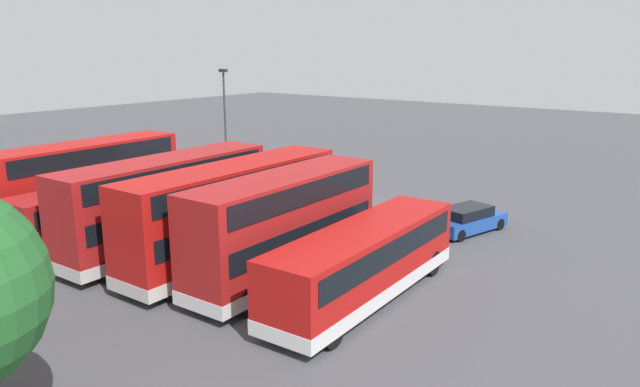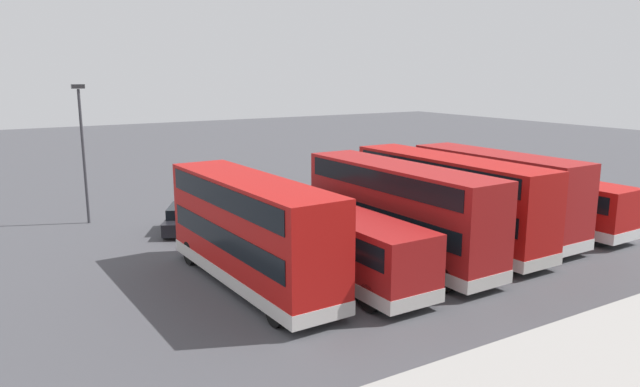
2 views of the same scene
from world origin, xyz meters
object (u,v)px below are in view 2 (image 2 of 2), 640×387
at_px(bus_single_deck_near_end, 539,199).
at_px(bus_single_deck_fifth, 330,237).
at_px(car_small_green, 184,219).
at_px(lamp_post_tall, 83,143).
at_px(bus_double_decker_sixth, 251,229).
at_px(bus_double_decker_second, 496,192).
at_px(bus_double_decker_third, 447,198).
at_px(car_hatchback_silver, 414,185).
at_px(bus_double_decker_fourth, 398,210).

xyz_separation_m(bus_single_deck_near_end, bus_single_deck_fifth, (14.57, 0.56, 0.00)).
relative_size(car_small_green, lamp_post_tall, 0.55).
xyz_separation_m(bus_single_deck_near_end, bus_double_decker_sixth, (18.25, 0.26, 0.83)).
bearing_deg(bus_single_deck_fifth, bus_double_decker_second, -178.09).
relative_size(bus_single_deck_near_end, lamp_post_tall, 1.34).
height_order(bus_single_deck_near_end, bus_double_decker_second, bus_double_decker_second).
bearing_deg(car_small_green, bus_single_deck_fifth, 107.86).
xyz_separation_m(bus_double_decker_third, bus_double_decker_sixth, (11.18, 0.34, -0.00)).
xyz_separation_m(bus_single_deck_fifth, car_hatchback_silver, (-14.33, -11.28, -0.92)).
height_order(bus_double_decker_second, lamp_post_tall, lamp_post_tall).
bearing_deg(bus_single_deck_near_end, bus_double_decker_fourth, 3.52).
distance_m(bus_double_decker_third, car_small_green, 14.45).
relative_size(bus_double_decker_third, car_small_green, 2.72).
bearing_deg(lamp_post_tall, bus_double_decker_sixth, 104.81).
bearing_deg(bus_double_decker_third, bus_double_decker_second, 174.86).
distance_m(bus_double_decker_second, bus_double_decker_sixth, 14.39).
relative_size(bus_single_deck_near_end, bus_double_decker_second, 1.06).
bearing_deg(bus_double_decker_third, lamp_post_tall, -43.39).
relative_size(bus_single_deck_near_end, bus_double_decker_third, 0.90).
distance_m(bus_single_deck_fifth, lamp_post_tall, 16.93).
xyz_separation_m(bus_double_decker_second, car_small_green, (13.98, -9.77, -1.75)).
relative_size(car_hatchback_silver, car_small_green, 1.08).
height_order(bus_double_decker_second, bus_double_decker_sixth, same).
height_order(bus_double_decker_second, bus_single_deck_fifth, bus_double_decker_second).
bearing_deg(bus_double_decker_fourth, car_small_green, -55.80).
bearing_deg(car_hatchback_silver, lamp_post_tall, -9.27).
height_order(bus_double_decker_third, lamp_post_tall, lamp_post_tall).
bearing_deg(bus_single_deck_fifth, bus_single_deck_near_end, -177.80).
bearing_deg(bus_double_decker_sixth, bus_single_deck_near_end, -179.19).
relative_size(bus_double_decker_fourth, bus_single_deck_fifth, 0.97).
height_order(bus_single_deck_near_end, lamp_post_tall, lamp_post_tall).
height_order(bus_double_decker_third, bus_double_decker_sixth, same).
distance_m(bus_single_deck_near_end, bus_double_decker_second, 3.95).
xyz_separation_m(bus_double_decker_third, bus_single_deck_fifth, (7.50, 0.65, -0.83)).
bearing_deg(car_hatchback_silver, bus_double_decker_third, 57.28).
relative_size(car_hatchback_silver, lamp_post_tall, 0.59).
bearing_deg(bus_double_decker_second, bus_single_deck_near_end, -177.00).
bearing_deg(bus_double_decker_third, car_hatchback_silver, -122.72).
bearing_deg(bus_double_decker_fourth, bus_single_deck_fifth, -1.68).
bearing_deg(bus_single_deck_near_end, bus_single_deck_fifth, 2.20).
bearing_deg(bus_single_deck_near_end, car_hatchback_silver, -88.70).
height_order(bus_double_decker_sixth, lamp_post_tall, lamp_post_tall).
relative_size(bus_double_decker_sixth, car_hatchback_silver, 2.31).
bearing_deg(bus_single_deck_fifth, bus_double_decker_third, -175.07).
height_order(bus_single_deck_near_end, bus_double_decker_fourth, bus_double_decker_fourth).
xyz_separation_m(bus_double_decker_fourth, bus_single_deck_fifth, (3.69, -0.11, -0.83)).
xyz_separation_m(bus_double_decker_sixth, car_small_green, (-0.41, -9.83, -1.75)).
relative_size(bus_double_decker_third, car_hatchback_silver, 2.51).
relative_size(bus_double_decker_third, lamp_post_tall, 1.49).
bearing_deg(bus_double_decker_third, bus_single_deck_fifth, 4.93).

